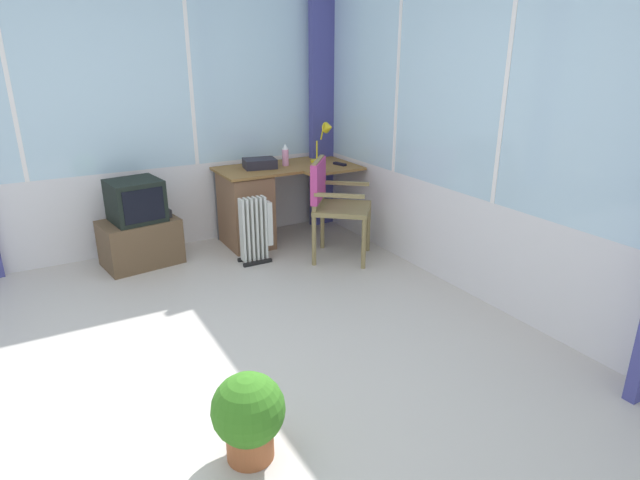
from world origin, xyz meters
name	(u,v)px	position (x,y,z in m)	size (l,w,h in m)	color
ground	(208,387)	(0.00, 0.00, -0.03)	(5.36, 5.74, 0.06)	beige
north_window_panel	(108,102)	(0.00, 2.40, 1.39)	(4.36, 0.07, 2.79)	silver
east_window_panel	(506,116)	(2.21, 0.00, 1.39)	(0.07, 4.74, 2.79)	silver
curtain_corner	(324,98)	(2.08, 2.27, 1.35)	(0.34, 0.07, 2.69)	#44448D
desk	(251,205)	(1.13, 2.04, 0.40)	(1.32, 0.77, 0.74)	brown
desk_lamp	(326,135)	(1.95, 2.01, 1.01)	(0.23, 0.20, 0.41)	yellow
tv_remote	(340,164)	(1.99, 1.81, 0.75)	(0.04, 0.15, 0.02)	black
spray_bottle	(285,155)	(1.52, 2.05, 0.84)	(0.06, 0.06, 0.22)	pink
paper_tray	(260,163)	(1.25, 2.07, 0.79)	(0.30, 0.23, 0.09)	#25232D
wooden_armchair	(329,196)	(1.61, 1.36, 0.59)	(0.68, 0.68, 0.91)	olive
tv_on_stand	(139,228)	(0.06, 2.04, 0.34)	(0.70, 0.53, 0.77)	brown
space_heater	(256,229)	(0.98, 1.58, 0.31)	(0.31, 0.17, 0.60)	silver
potted_plant	(249,414)	(-0.01, -0.67, 0.24)	(0.35, 0.35, 0.44)	#A65730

